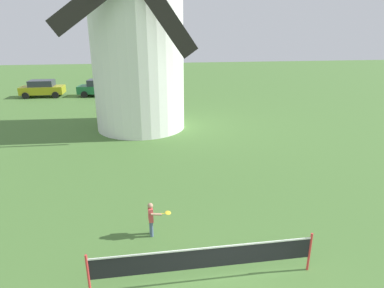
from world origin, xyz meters
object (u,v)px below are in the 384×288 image
at_px(player_far, 152,217).
at_px(parked_car_green, 102,87).
at_px(parked_car_mustard, 42,88).
at_px(windmill, 136,21).
at_px(tennis_net, 204,258).

distance_m(player_far, parked_car_green, 23.52).
bearing_deg(parked_car_mustard, player_far, -68.30).
xyz_separation_m(windmill, parked_car_mustard, (-9.13, 11.72, -5.64)).
xyz_separation_m(tennis_net, player_far, (-1.20, 2.14, -0.06)).
bearing_deg(player_far, parked_car_green, 99.54).
bearing_deg(tennis_net, parked_car_green, 101.37).
distance_m(tennis_net, parked_car_green, 25.84).
xyz_separation_m(parked_car_mustard, parked_car_green, (5.49, -0.39, 0.00)).
height_order(windmill, parked_car_green, windmill).
bearing_deg(parked_car_mustard, tennis_net, -67.64).
relative_size(tennis_net, parked_car_green, 1.21).
bearing_deg(player_far, windmill, 91.24).
relative_size(windmill, tennis_net, 2.34).
relative_size(windmill, player_far, 11.84).
xyz_separation_m(windmill, parked_car_green, (-3.64, 11.32, -5.64)).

